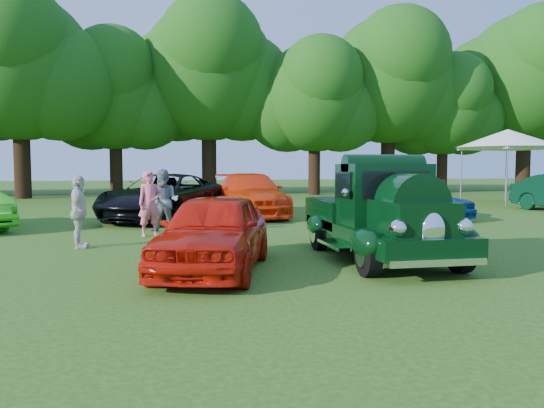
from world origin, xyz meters
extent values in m
plane|color=#274D12|center=(0.00, 0.00, 0.00)|extent=(120.00, 120.00, 0.00)
cylinder|color=black|center=(0.56, -1.15, 0.37)|extent=(0.22, 0.75, 0.75)
cylinder|color=black|center=(2.24, -1.15, 0.37)|extent=(0.22, 0.75, 0.75)
cylinder|color=black|center=(0.56, 1.74, 0.37)|extent=(0.22, 0.75, 0.75)
cylinder|color=black|center=(2.24, 1.74, 0.37)|extent=(0.22, 0.75, 0.75)
cube|color=black|center=(1.40, 0.37, 0.53)|extent=(1.74, 4.56, 0.34)
cube|color=black|center=(1.40, -0.99, 0.93)|extent=(1.11, 1.47, 0.63)
cube|color=black|center=(1.40, 0.24, 1.28)|extent=(1.58, 1.16, 1.22)
cube|color=black|center=(1.40, -0.32, 1.49)|extent=(1.32, 0.06, 0.53)
cube|color=black|center=(1.40, 1.76, 0.81)|extent=(1.74, 2.08, 0.59)
cube|color=black|center=(1.40, 1.76, 1.09)|extent=(1.50, 1.82, 0.05)
ellipsoid|color=black|center=(0.53, -1.15, 0.57)|extent=(0.50, 0.87, 0.50)
ellipsoid|color=black|center=(2.27, -1.15, 0.57)|extent=(0.50, 0.87, 0.50)
ellipsoid|color=black|center=(0.50, 1.74, 0.56)|extent=(0.38, 0.73, 0.43)
ellipsoid|color=black|center=(2.30, 1.74, 0.56)|extent=(0.38, 0.73, 0.43)
ellipsoid|color=white|center=(1.40, -1.75, 0.81)|extent=(0.41, 0.13, 0.60)
sphere|color=white|center=(0.83, -1.68, 0.87)|extent=(0.28, 0.28, 0.28)
sphere|color=white|center=(1.97, -1.68, 0.87)|extent=(0.28, 0.28, 0.28)
cube|color=white|center=(1.40, -1.91, 0.34)|extent=(1.64, 0.11, 0.11)
cube|color=white|center=(1.40, 2.80, 0.41)|extent=(1.64, 0.11, 0.11)
imported|color=red|center=(-1.91, -0.14, 0.69)|extent=(2.73, 4.36, 1.38)
imported|color=black|center=(-2.79, 9.04, 0.79)|extent=(4.97, 6.23, 1.57)
imported|color=#EF3408|center=(0.28, 9.77, 0.78)|extent=(2.35, 5.47, 1.57)
imported|color=navy|center=(6.10, 7.66, 0.67)|extent=(2.28, 4.16, 1.34)
imported|color=#EE6276|center=(-3.15, 4.83, 0.86)|extent=(0.73, 0.60, 1.71)
imported|color=gray|center=(-2.78, 5.57, 0.88)|extent=(1.03, 0.93, 1.75)
imported|color=beige|center=(-4.65, 3.03, 0.82)|extent=(0.44, 0.98, 1.64)
cube|color=white|center=(13.74, 13.94, 2.70)|extent=(3.84, 3.84, 0.13)
cone|color=white|center=(13.74, 13.94, 3.19)|extent=(5.63, 5.63, 0.88)
cylinder|color=slate|center=(12.54, 12.21, 1.32)|extent=(0.07, 0.07, 2.64)
cylinder|color=slate|center=(12.01, 15.14, 1.32)|extent=(0.07, 0.07, 2.64)
cylinder|color=slate|center=(14.94, 15.66, 1.32)|extent=(0.07, 0.07, 2.64)
cylinder|color=black|center=(-10.65, 22.76, 2.24)|extent=(0.90, 0.90, 4.48)
sphere|color=#164C10|center=(-10.65, 22.76, 7.35)|extent=(8.20, 8.20, 8.20)
cylinder|color=black|center=(-5.78, 25.35, 1.96)|extent=(0.78, 0.78, 3.92)
sphere|color=#164C10|center=(-5.78, 25.35, 6.43)|extent=(7.17, 7.17, 7.17)
cylinder|color=black|center=(0.06, 25.33, 2.38)|extent=(0.95, 0.95, 4.76)
sphere|color=#164C10|center=(0.06, 25.33, 7.80)|extent=(8.70, 8.70, 8.70)
cylinder|color=black|center=(6.59, 23.31, 1.88)|extent=(0.75, 0.75, 3.75)
sphere|color=#164C10|center=(6.59, 23.31, 6.16)|extent=(6.87, 6.87, 6.87)
cylinder|color=black|center=(11.82, 23.85, 2.28)|extent=(0.91, 0.91, 4.56)
sphere|color=#164C10|center=(11.82, 23.85, 7.48)|extent=(8.34, 8.34, 8.34)
cylinder|color=black|center=(15.88, 24.01, 1.78)|extent=(0.71, 0.71, 3.56)
sphere|color=#164C10|center=(15.88, 24.01, 5.84)|extent=(6.52, 6.52, 6.52)
cylinder|color=black|center=(22.10, 23.96, 2.43)|extent=(0.97, 0.97, 4.86)
sphere|color=#164C10|center=(22.10, 23.96, 7.96)|extent=(8.88, 8.88, 8.88)
camera|label=1|loc=(-2.73, -9.38, 1.85)|focal=35.00mm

